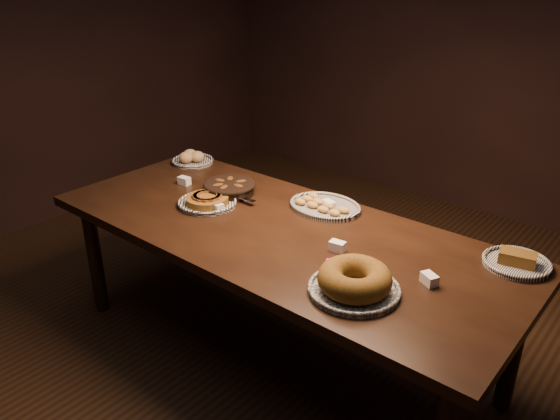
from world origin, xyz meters
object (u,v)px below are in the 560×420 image
Objects in this scene: bundt_cake_plate at (354,282)px; apple_tart_plate at (208,201)px; buffet_table at (277,241)px; madeleine_platter at (324,206)px.

apple_tart_plate is at bearing 169.00° from bundt_cake_plate.
apple_tart_plate is 0.94× the size of bundt_cake_plate.
buffet_table is 6.17× the size of madeleine_platter.
madeleine_platter is 0.80m from bundt_cake_plate.
apple_tart_plate is at bearing -176.37° from buffet_table.
apple_tart_plate is at bearing -127.87° from madeleine_platter.
bundt_cake_plate is (1.06, -0.21, 0.03)m from apple_tart_plate.
apple_tart_plate is 1.08m from bundt_cake_plate.
apple_tart_plate reaches higher than madeleine_platter.
bundt_cake_plate is (0.60, -0.24, 0.12)m from buffet_table.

